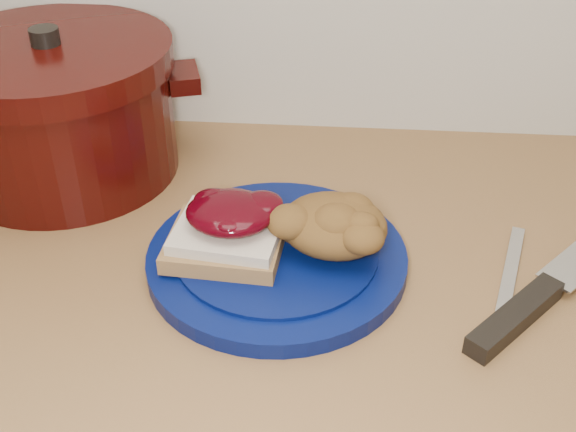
# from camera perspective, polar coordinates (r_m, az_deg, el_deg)

# --- Properties ---
(plate) EXTENTS (0.31, 0.31, 0.02)m
(plate) POSITION_cam_1_polar(r_m,az_deg,el_deg) (0.75, -0.88, -3.39)
(plate) COLOR #050F46
(plate) RESTS_ON wood_countertop
(sandwich) EXTENTS (0.12, 0.11, 0.06)m
(sandwich) POSITION_cam_1_polar(r_m,az_deg,el_deg) (0.73, -4.77, -1.00)
(sandwich) COLOR olive
(sandwich) RESTS_ON plate
(stuffing_mound) EXTENTS (0.13, 0.11, 0.06)m
(stuffing_mound) POSITION_cam_1_polar(r_m,az_deg,el_deg) (0.73, 3.62, -0.74)
(stuffing_mound) COLOR brown
(stuffing_mound) RESTS_ON plate
(chef_knife) EXTENTS (0.26, 0.28, 0.02)m
(chef_knife) POSITION_cam_1_polar(r_m,az_deg,el_deg) (0.75, 19.44, -5.80)
(chef_knife) COLOR black
(chef_knife) RESTS_ON wood_countertop
(butter_knife) EXTENTS (0.06, 0.17, 0.00)m
(butter_knife) POSITION_cam_1_polar(r_m,az_deg,el_deg) (0.77, 17.08, -4.58)
(butter_knife) COLOR silver
(butter_knife) RESTS_ON wood_countertop
(dutch_oven) EXTENTS (0.36, 0.36, 0.18)m
(dutch_oven) POSITION_cam_1_polar(r_m,az_deg,el_deg) (0.92, -17.64, 8.10)
(dutch_oven) COLOR black
(dutch_oven) RESTS_ON wood_countertop
(pepper_grinder) EXTENTS (0.07, 0.07, 0.13)m
(pepper_grinder) POSITION_cam_1_polar(r_m,az_deg,el_deg) (0.93, -17.47, 7.18)
(pepper_grinder) COLOR black
(pepper_grinder) RESTS_ON wood_countertop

